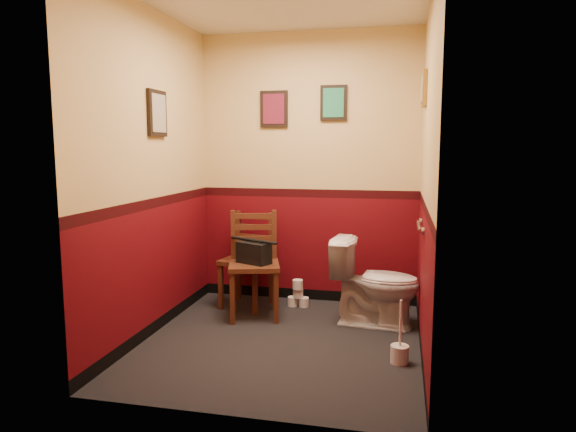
{
  "coord_description": "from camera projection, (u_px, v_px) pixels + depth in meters",
  "views": [
    {
      "loc": [
        0.92,
        -3.9,
        1.57
      ],
      "look_at": [
        0.0,
        0.25,
        1.0
      ],
      "focal_mm": 32.0,
      "sensor_mm": 36.0,
      "label": 1
    }
  ],
  "objects": [
    {
      "name": "framed_print_back_a",
      "position": [
        274.0,
        109.0,
        5.13
      ],
      "size": [
        0.28,
        0.04,
        0.36
      ],
      "color": "black",
      "rests_on": "wall_back"
    },
    {
      "name": "tp_stack",
      "position": [
        298.0,
        295.0,
        5.08
      ],
      "size": [
        0.21,
        0.13,
        0.28
      ],
      "color": "silver",
      "rests_on": "floor"
    },
    {
      "name": "handbag",
      "position": [
        254.0,
        253.0,
        4.71
      ],
      "size": [
        0.35,
        0.27,
        0.23
      ],
      "rotation": [
        0.0,
        0.0,
        -0.43
      ],
      "color": "black",
      "rests_on": "chair_right"
    },
    {
      "name": "toilet_brush",
      "position": [
        400.0,
        353.0,
        3.75
      ],
      "size": [
        0.13,
        0.13,
        0.48
      ],
      "color": "silver",
      "rests_on": "floor"
    },
    {
      "name": "chair_left",
      "position": [
        248.0,
        260.0,
        5.08
      ],
      "size": [
        0.5,
        0.5,
        0.93
      ],
      "rotation": [
        0.0,
        0.0,
        -0.18
      ],
      "color": "#542B19",
      "rests_on": "floor"
    },
    {
      "name": "wall_front",
      "position": [
        231.0,
        188.0,
        2.84
      ],
      "size": [
        2.2,
        0.0,
        2.7
      ],
      "primitive_type": "cube",
      "rotation": [
        -1.57,
        0.0,
        0.0
      ],
      "color": "#55080F",
      "rests_on": "ground"
    },
    {
      "name": "framed_print_left",
      "position": [
        157.0,
        113.0,
        4.26
      ],
      "size": [
        0.04,
        0.3,
        0.38
      ],
      "color": "black",
      "rests_on": "wall_left"
    },
    {
      "name": "wall_back",
      "position": [
        308.0,
        169.0,
        5.16
      ],
      "size": [
        2.2,
        0.0,
        2.7
      ],
      "primitive_type": "cube",
      "rotation": [
        1.57,
        0.0,
        0.0
      ],
      "color": "#55080F",
      "rests_on": "ground"
    },
    {
      "name": "grab_bar",
      "position": [
        420.0,
        226.0,
        4.06
      ],
      "size": [
        0.05,
        0.56,
        0.06
      ],
      "color": "silver",
      "rests_on": "wall_right"
    },
    {
      "name": "framed_print_back_b",
      "position": [
        334.0,
        103.0,
        5.0
      ],
      "size": [
        0.26,
        0.04,
        0.34
      ],
      "color": "black",
      "rests_on": "wall_back"
    },
    {
      "name": "framed_print_right",
      "position": [
        424.0,
        89.0,
        4.25
      ],
      "size": [
        0.04,
        0.34,
        0.28
      ],
      "color": "olive",
      "rests_on": "wall_right"
    },
    {
      "name": "floor",
      "position": [
        281.0,
        341.0,
        4.18
      ],
      "size": [
        2.2,
        2.4,
        0.0
      ],
      "primitive_type": "cube",
      "color": "black",
      "rests_on": "ground"
    },
    {
      "name": "wall_left",
      "position": [
        152.0,
        174.0,
        4.23
      ],
      "size": [
        0.0,
        2.4,
        2.7
      ],
      "primitive_type": "cube",
      "rotation": [
        1.57,
        0.0,
        1.57
      ],
      "color": "#55080F",
      "rests_on": "ground"
    },
    {
      "name": "wall_right",
      "position": [
        427.0,
        178.0,
        3.76
      ],
      "size": [
        0.0,
        2.4,
        2.7
      ],
      "primitive_type": "cube",
      "rotation": [
        1.57,
        0.0,
        -1.57
      ],
      "color": "#55080F",
      "rests_on": "ground"
    },
    {
      "name": "toilet",
      "position": [
        375.0,
        283.0,
        4.53
      ],
      "size": [
        0.82,
        0.52,
        0.76
      ],
      "primitive_type": "imported",
      "rotation": [
        0.0,
        0.0,
        1.46
      ],
      "color": "white",
      "rests_on": "floor"
    },
    {
      "name": "chair_right",
      "position": [
        254.0,
        264.0,
        4.77
      ],
      "size": [
        0.57,
        0.57,
        0.98
      ],
      "rotation": [
        0.0,
        0.0,
        0.28
      ],
      "color": "#542B19",
      "rests_on": "floor"
    }
  ]
}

